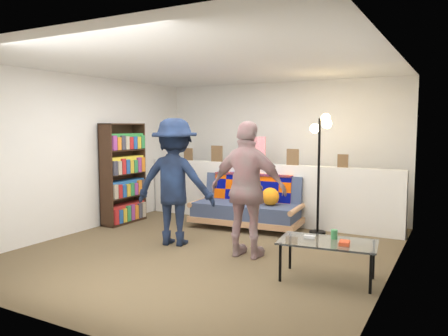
% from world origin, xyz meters
% --- Properties ---
extents(ground, '(5.00, 5.00, 0.00)m').
position_xyz_m(ground, '(0.00, 0.00, 0.00)').
color(ground, brown).
rests_on(ground, ground).
extents(room_shell, '(4.60, 5.05, 2.45)m').
position_xyz_m(room_shell, '(0.00, 0.47, 1.67)').
color(room_shell, silver).
rests_on(room_shell, ground).
extents(half_wall_ledge, '(4.45, 0.15, 1.00)m').
position_xyz_m(half_wall_ledge, '(0.00, 1.80, 0.50)').
color(half_wall_ledge, silver).
rests_on(half_wall_ledge, ground).
extents(ledge_decor, '(2.97, 0.02, 0.45)m').
position_xyz_m(ledge_decor, '(-0.23, 1.78, 1.18)').
color(ledge_decor, brown).
rests_on(ledge_decor, half_wall_ledge).
extents(futon_sofa, '(1.80, 0.97, 0.75)m').
position_xyz_m(futon_sofa, '(-0.09, 1.39, 0.35)').
color(futon_sofa, tan).
rests_on(futon_sofa, ground).
extents(bookshelf, '(0.28, 0.83, 1.67)m').
position_xyz_m(bookshelf, '(-2.08, 0.68, 0.78)').
color(bookshelf, black).
rests_on(bookshelf, ground).
extents(coffee_table, '(1.06, 0.67, 0.52)m').
position_xyz_m(coffee_table, '(1.69, -0.39, 0.39)').
color(coffee_table, black).
rests_on(coffee_table, ground).
extents(floor_lamp, '(0.37, 0.34, 1.81)m').
position_xyz_m(floor_lamp, '(1.02, 1.55, 1.29)').
color(floor_lamp, black).
rests_on(floor_lamp, ground).
extents(person_left, '(1.24, 0.88, 1.73)m').
position_xyz_m(person_left, '(-0.55, 0.01, 0.87)').
color(person_left, black).
rests_on(person_left, ground).
extents(person_right, '(1.01, 0.44, 1.70)m').
position_xyz_m(person_right, '(0.58, -0.05, 0.85)').
color(person_right, '#CA8388').
rests_on(person_right, ground).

